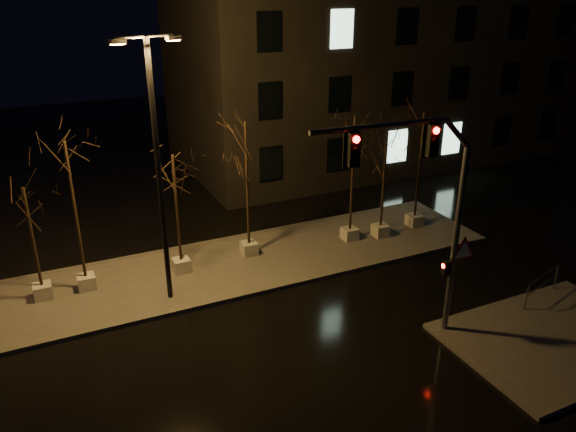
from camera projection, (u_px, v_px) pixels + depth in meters
ground at (307, 341)px, 18.66m from camera, size 90.00×90.00×0.00m
median at (242, 263)px, 23.62m from camera, size 22.00×5.00×0.15m
sidewalk_corner at (555, 339)px, 18.67m from camera, size 7.00×5.00×0.15m
building at (374, 40)px, 36.25m from camera, size 25.00×12.00×15.00m
tree_0 at (28, 213)px, 19.62m from camera, size 1.80×1.80×4.48m
tree_1 at (70, 176)px, 19.81m from camera, size 1.80×1.80×5.98m
tree_2 at (175, 182)px, 21.35m from camera, size 1.80×1.80×5.04m
tree_3 at (246, 153)px, 22.51m from camera, size 1.80×1.80×5.98m
tree_4 at (354, 145)px, 23.91m from camera, size 1.80×1.80×5.88m
tree_5 at (385, 162)px, 24.59m from camera, size 1.80×1.80×4.69m
tree_6 at (422, 139)px, 25.42m from camera, size 1.80×1.80×5.65m
traffic_signal_mast at (429, 201)px, 16.83m from camera, size 6.02×0.51×7.35m
streetlight_main at (157, 158)px, 18.90m from camera, size 2.33×0.78×9.38m
guard_rail_a at (542, 283)px, 20.64m from camera, size 2.20×0.64×0.98m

